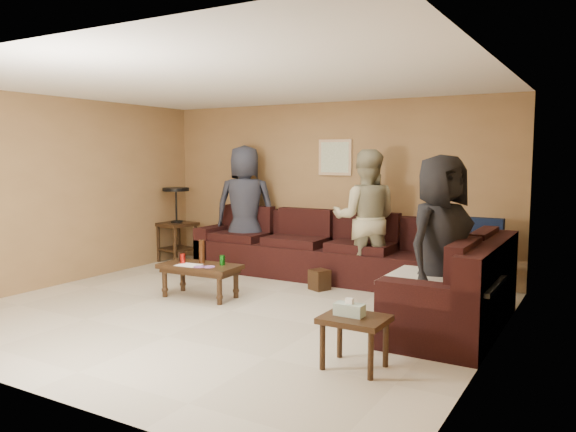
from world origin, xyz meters
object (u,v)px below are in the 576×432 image
Objects in this scene: sectional_sofa at (353,266)px; coffee_table at (200,269)px; waste_bin at (320,280)px; side_table_right at (354,323)px; person_right at (440,246)px; end_table_left at (177,223)px; person_middle at (365,219)px; person_left at (245,207)px.

coffee_table is at bearing -141.05° from sectional_sofa.
coffee_table is 3.85× the size of waste_bin.
waste_bin is at bearing 122.73° from side_table_right.
person_right is (2.91, 0.02, 0.52)m from coffee_table.
waste_bin is at bearing 80.73° from person_right.
sectional_sofa is at bearing 38.95° from coffee_table.
end_table_left reaches higher than sectional_sofa.
person_middle is (0.02, 0.35, 0.58)m from sectional_sofa.
waste_bin is at bearing 45.00° from coffee_table.
coffee_table is 1.95m from person_left.
waste_bin is 0.14× the size of person_middle.
end_table_left is 5.00m from person_right.
person_left is (-3.09, 2.96, 0.56)m from side_table_right.
person_right is at bearing -40.08° from sectional_sofa.
coffee_table reaches higher than waste_bin.
waste_bin is at bearing -11.15° from end_table_left.
coffee_table reaches higher than side_table_right.
person_middle reaches higher than side_table_right.
person_left is (-0.54, 1.78, 0.59)m from coffee_table.
coffee_table is at bearing -42.38° from end_table_left.
person_left reaches higher than end_table_left.
person_middle is at bearing 48.21° from waste_bin.
person_right reaches higher than side_table_right.
person_middle reaches higher than waste_bin.
person_right is at bearing -19.14° from end_table_left.
end_table_left is 0.64× the size of person_left.
person_left is (-2.04, 0.57, 0.62)m from sectional_sofa.
side_table_right is 4.31m from person_left.
person_middle reaches higher than coffee_table.
side_table_right is at bearing 90.60° from person_middle.
person_right is (1.40, -1.54, -0.04)m from person_middle.
sectional_sofa reaches higher than waste_bin.
person_right reaches higher than coffee_table.
end_table_left reaches higher than side_table_right.
side_table_right is 0.32× the size of person_middle.
coffee_table is 0.56× the size of person_middle.
waste_bin is at bearing 28.22° from person_middle.
end_table_left reaches higher than waste_bin.
person_right reaches higher than sectional_sofa.
person_right is (0.36, 1.20, 0.49)m from side_table_right.
waste_bin is 1.95m from person_left.
sectional_sofa is 2.47× the size of person_left.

